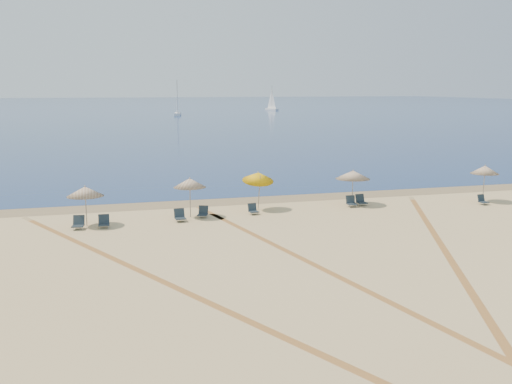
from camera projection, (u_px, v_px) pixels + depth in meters
ground at (433, 353)px, 16.97m from camera, size 160.00×160.00×0.00m
ocean at (123, 106)px, 230.63m from camera, size 500.00×500.00×0.00m
wet_sand at (241, 200)px, 39.76m from camera, size 500.00×500.00×0.00m
umbrella_1 at (85, 191)px, 32.14m from camera, size 2.05×2.05×2.32m
umbrella_2 at (190, 183)px, 34.31m from camera, size 1.95×1.95×2.44m
umbrella_3 at (258, 177)px, 36.31m from camera, size 2.00×2.07×2.65m
umbrella_4 at (353, 175)px, 37.94m from camera, size 2.28×2.28×2.36m
umbrella_5 at (485, 170)px, 38.92m from camera, size 1.88×1.88×2.55m
chair_2 at (78, 223)px, 31.73m from camera, size 0.74×0.82×0.75m
chair_3 at (104, 222)px, 32.07m from camera, size 0.61×0.71×0.72m
chair_4 at (180, 216)px, 33.55m from camera, size 0.65×0.75×0.73m
chair_5 at (203, 212)px, 34.56m from camera, size 0.78×0.83×0.69m
chair_6 at (253, 209)px, 35.45m from camera, size 0.62×0.70×0.66m
chair_7 at (351, 202)px, 37.65m from camera, size 0.63×0.73×0.72m
chair_8 at (361, 200)px, 38.09m from camera, size 0.65×0.75×0.73m
chair_9 at (483, 200)px, 38.38m from camera, size 0.64×0.72×0.66m
sailboat_1 at (177, 105)px, 158.24m from camera, size 2.72×6.63×9.60m
sailboat_2 at (272, 103)px, 193.66m from camera, size 3.42×5.56×8.12m
tire_tracks at (303, 261)px, 25.88m from camera, size 51.30×38.63×0.00m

